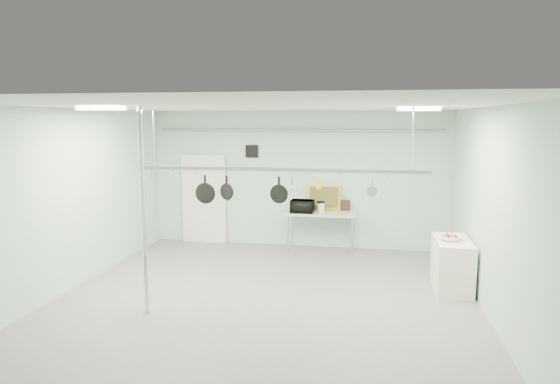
% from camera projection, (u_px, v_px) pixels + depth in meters
% --- Properties ---
extents(floor, '(8.00, 8.00, 0.00)m').
position_uv_depth(floor, '(262.00, 306.00, 8.10)').
color(floor, gray).
rests_on(floor, ground).
extents(ceiling, '(7.00, 8.00, 0.02)m').
position_uv_depth(ceiling, '(261.00, 107.00, 7.64)').
color(ceiling, silver).
rests_on(ceiling, back_wall).
extents(back_wall, '(7.00, 0.02, 3.20)m').
position_uv_depth(back_wall, '(298.00, 179.00, 11.75)').
color(back_wall, '#AED1C3').
rests_on(back_wall, floor).
extents(right_wall, '(0.02, 8.00, 3.20)m').
position_uv_depth(right_wall, '(495.00, 217.00, 7.25)').
color(right_wall, '#AED1C3').
rests_on(right_wall, floor).
extents(door, '(1.10, 0.10, 2.20)m').
position_uv_depth(door, '(204.00, 200.00, 12.19)').
color(door, silver).
rests_on(door, floor).
extents(wall_vent, '(0.30, 0.04, 0.30)m').
position_uv_depth(wall_vent, '(252.00, 151.00, 11.83)').
color(wall_vent, black).
rests_on(wall_vent, back_wall).
extents(conduit_pipe, '(6.60, 0.07, 0.07)m').
position_uv_depth(conduit_pipe, '(297.00, 130.00, 11.50)').
color(conduit_pipe, gray).
rests_on(conduit_pipe, back_wall).
extents(chrome_pole, '(0.08, 0.08, 3.20)m').
position_uv_depth(chrome_pole, '(144.00, 212.00, 7.58)').
color(chrome_pole, silver).
rests_on(chrome_pole, floor).
extents(prep_table, '(1.60, 0.70, 0.91)m').
position_uv_depth(prep_table, '(321.00, 215.00, 11.38)').
color(prep_table, '#A0BCAB').
rests_on(prep_table, floor).
extents(side_cabinet, '(0.60, 1.20, 0.90)m').
position_uv_depth(side_cabinet, '(452.00, 265.00, 8.84)').
color(side_cabinet, white).
rests_on(side_cabinet, floor).
extents(pot_rack, '(4.80, 0.06, 1.00)m').
position_uv_depth(pot_rack, '(277.00, 168.00, 8.03)').
color(pot_rack, '#B7B7BC').
rests_on(pot_rack, ceiling).
extents(light_panel_left, '(0.65, 0.30, 0.05)m').
position_uv_depth(light_panel_left, '(101.00, 108.00, 7.25)').
color(light_panel_left, white).
rests_on(light_panel_left, ceiling).
extents(light_panel_right, '(0.65, 0.30, 0.05)m').
position_uv_depth(light_panel_right, '(419.00, 109.00, 7.80)').
color(light_panel_right, white).
rests_on(light_panel_right, ceiling).
extents(microwave, '(0.53, 0.37, 0.29)m').
position_uv_depth(microwave, '(302.00, 206.00, 11.30)').
color(microwave, black).
rests_on(microwave, prep_table).
extents(coffee_canister, '(0.19, 0.19, 0.22)m').
position_uv_depth(coffee_canister, '(321.00, 208.00, 11.31)').
color(coffee_canister, silver).
rests_on(coffee_canister, prep_table).
extents(painting_large, '(0.79, 0.17, 0.58)m').
position_uv_depth(painting_large, '(324.00, 198.00, 11.61)').
color(painting_large, gold).
rests_on(painting_large, prep_table).
extents(painting_small, '(0.30, 0.08, 0.25)m').
position_uv_depth(painting_small, '(344.00, 205.00, 11.55)').
color(painting_small, '#311A11').
rests_on(painting_small, prep_table).
extents(fruit_bowl, '(0.46, 0.46, 0.09)m').
position_uv_depth(fruit_bowl, '(450.00, 238.00, 8.73)').
color(fruit_bowl, white).
rests_on(fruit_bowl, side_cabinet).
extents(skillet_left, '(0.35, 0.09, 0.47)m').
position_uv_depth(skillet_left, '(205.00, 189.00, 8.30)').
color(skillet_left, black).
rests_on(skillet_left, pot_rack).
extents(skillet_mid, '(0.28, 0.18, 0.38)m').
position_uv_depth(skillet_mid, '(227.00, 187.00, 8.23)').
color(skillet_mid, black).
rests_on(skillet_mid, pot_rack).
extents(skillet_right, '(0.31, 0.12, 0.43)m').
position_uv_depth(skillet_right, '(279.00, 190.00, 8.08)').
color(skillet_right, black).
rests_on(skillet_right, pot_rack).
extents(whisk, '(0.22, 0.22, 0.31)m').
position_uv_depth(whisk, '(292.00, 186.00, 8.03)').
color(whisk, '#BCBCC1').
rests_on(whisk, pot_rack).
extents(grater, '(0.08, 0.02, 0.20)m').
position_uv_depth(grater, '(319.00, 184.00, 7.95)').
color(grater, gold).
rests_on(grater, pot_rack).
extents(saucepan, '(0.17, 0.11, 0.28)m').
position_uv_depth(saucepan, '(372.00, 187.00, 7.81)').
color(saucepan, silver).
rests_on(saucepan, pot_rack).
extents(fruit_cluster, '(0.24, 0.24, 0.09)m').
position_uv_depth(fruit_cluster, '(450.00, 236.00, 8.72)').
color(fruit_cluster, maroon).
rests_on(fruit_cluster, fruit_bowl).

